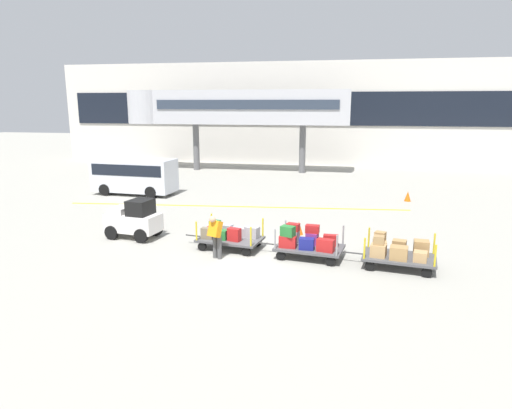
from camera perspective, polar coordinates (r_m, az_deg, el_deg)
name	(u,v)px	position (r m, az deg, el deg)	size (l,w,h in m)	color
ground_plane	(247,255)	(16.22, -1.11, -6.38)	(120.00, 120.00, 0.00)	#9E9B91
apron_lead_line	(236,206)	(23.71, -2.59, -0.25)	(17.86, 0.20, 0.01)	yellow
terminal_building	(310,113)	(41.10, 6.79, 11.32)	(45.91, 2.51, 8.80)	beige
jet_bridge	(227,108)	(36.19, -3.72, 12.07)	(17.68, 3.00, 6.29)	#B7B7BC
baggage_tug	(134,219)	(18.72, -15.11, -1.82)	(2.24, 1.50, 1.58)	white
baggage_cart_lead	(229,235)	(16.88, -3.42, -3.87)	(3.07, 1.72, 1.10)	#4C4C4F
baggage_cart_middle	(307,242)	(15.90, 6.45, -4.72)	(3.07, 1.72, 1.17)	#4C4C4F
baggage_cart_tail	(397,252)	(15.58, 17.40, -5.70)	(3.07, 1.72, 1.10)	#4C4C4F
baggage_handler	(216,235)	(15.64, -5.11, -3.82)	(0.54, 0.55, 1.56)	#4C4C4C
shuttle_van	(134,173)	(27.72, -15.08, 3.80)	(4.91, 2.22, 2.10)	silver
safety_cone_near	(408,196)	(26.30, 18.57, 0.99)	(0.36, 0.36, 0.55)	#EA590F
safety_cone_far	(299,228)	(18.70, 5.41, -2.96)	(0.36, 0.36, 0.55)	#EA590F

